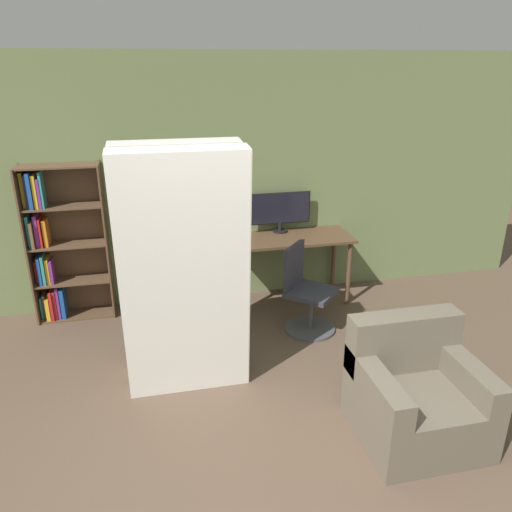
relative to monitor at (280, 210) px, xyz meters
name	(u,v)px	position (x,y,z in m)	size (l,w,h in m)	color
wall_back	(196,184)	(-0.92, 0.13, 0.31)	(8.00, 0.06, 2.70)	#6B7A4C
desk	(288,246)	(0.04, -0.20, -0.37)	(1.41, 0.59, 0.78)	brown
monitor	(280,210)	(0.00, 0.00, 0.00)	(0.69, 0.17, 0.46)	black
office_chair	(306,297)	(0.04, -0.87, -0.68)	(0.62, 0.62, 0.90)	#4C4C51
bookshelf	(59,246)	(-2.38, -0.02, -0.24)	(0.79, 0.32, 1.65)	brown
mattress_near	(186,279)	(-1.21, -1.66, -0.02)	(0.99, 0.37, 2.04)	silver
mattress_far	(182,265)	(-1.21, -1.36, -0.02)	(0.99, 0.33, 2.04)	silver
armchair	(415,394)	(0.35, -2.51, -0.72)	(0.85, 0.80, 0.85)	#665B4C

